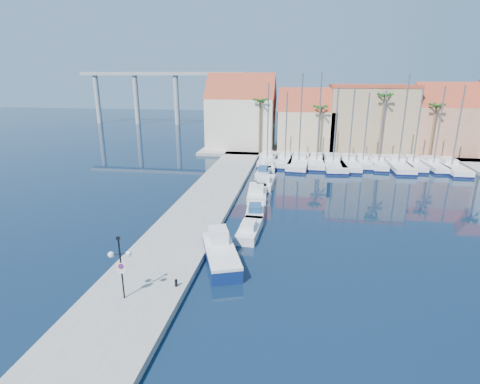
{
  "coord_description": "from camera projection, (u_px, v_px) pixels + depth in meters",
  "views": [
    {
      "loc": [
        0.71,
        -22.48,
        13.44
      ],
      "look_at": [
        -4.52,
        10.64,
        3.0
      ],
      "focal_mm": 28.0,
      "sensor_mm": 36.0,
      "label": 1
    }
  ],
  "objects": [
    {
      "name": "sailboat_4",
      "position": [
        332.0,
        163.0,
        58.0
      ],
      "size": [
        3.82,
        11.96,
        11.86
      ],
      "rotation": [
        0.0,
        0.0,
        0.06
      ],
      "color": "white",
      "rests_on": "ground"
    },
    {
      "name": "sailboat_3",
      "position": [
        316.0,
        161.0,
        58.68
      ],
      "size": [
        2.83,
        9.49,
        14.02
      ],
      "rotation": [
        0.0,
        0.0,
        -0.04
      ],
      "color": "white",
      "rests_on": "ground"
    },
    {
      "name": "fishing_boat",
      "position": [
        220.0,
        253.0,
        28.05
      ],
      "size": [
        4.21,
        6.79,
        2.26
      ],
      "rotation": [
        0.0,
        0.0,
        0.35
      ],
      "color": "navy",
      "rests_on": "ground"
    },
    {
      "name": "bollard",
      "position": [
        176.0,
        283.0,
        23.97
      ],
      "size": [
        0.19,
        0.19,
        0.47
      ],
      "primitive_type": "cylinder",
      "color": "black",
      "rests_on": "quay_west"
    },
    {
      "name": "palm_3",
      "position": [
        437.0,
        108.0,
        59.07
      ],
      "size": [
        2.6,
        2.6,
        9.65
      ],
      "color": "brown",
      "rests_on": "shore_north"
    },
    {
      "name": "motorboat_west_0",
      "position": [
        250.0,
        229.0,
        32.94
      ],
      "size": [
        1.93,
        5.29,
        1.4
      ],
      "rotation": [
        0.0,
        0.0,
        -0.05
      ],
      "color": "white",
      "rests_on": "ground"
    },
    {
      "name": "ground",
      "position": [
        281.0,
        283.0,
        25.3
      ],
      "size": [
        260.0,
        260.0,
        0.0
      ],
      "primitive_type": "plane",
      "color": "black",
      "rests_on": "ground"
    },
    {
      "name": "palm_0",
      "position": [
        260.0,
        103.0,
        63.11
      ],
      "size": [
        2.6,
        2.6,
        10.15
      ],
      "color": "brown",
      "rests_on": "shore_north"
    },
    {
      "name": "building_1",
      "position": [
        307.0,
        123.0,
        67.75
      ],
      "size": [
        10.3,
        8.0,
        11.0
      ],
      "color": "beige",
      "rests_on": "shore_north"
    },
    {
      "name": "sailboat_2",
      "position": [
        299.0,
        162.0,
        58.52
      ],
      "size": [
        3.94,
        11.54,
        13.78
      ],
      "rotation": [
        0.0,
        0.0,
        -0.09
      ],
      "color": "white",
      "rests_on": "ground"
    },
    {
      "name": "motorboat_west_2",
      "position": [
        257.0,
        192.0,
        43.37
      ],
      "size": [
        2.54,
        6.61,
        1.4
      ],
      "rotation": [
        0.0,
        0.0,
        0.07
      ],
      "color": "white",
      "rests_on": "ground"
    },
    {
      "name": "sailboat_0",
      "position": [
        267.0,
        159.0,
        60.27
      ],
      "size": [
        2.51,
        9.14,
        12.38
      ],
      "rotation": [
        0.0,
        0.0,
        -0.01
      ],
      "color": "white",
      "rests_on": "ground"
    },
    {
      "name": "sailboat_10",
      "position": [
        432.0,
        164.0,
        56.62
      ],
      "size": [
        2.81,
        8.93,
        12.11
      ],
      "rotation": [
        0.0,
        0.0,
        0.05
      ],
      "color": "white",
      "rests_on": "ground"
    },
    {
      "name": "sailboat_7",
      "position": [
        378.0,
        163.0,
        57.51
      ],
      "size": [
        2.58,
        8.27,
        11.44
      ],
      "rotation": [
        0.0,
        0.0,
        -0.05
      ],
      "color": "white",
      "rests_on": "ground"
    },
    {
      "name": "motorboat_west_5",
      "position": [
        269.0,
        165.0,
        56.57
      ],
      "size": [
        1.94,
        6.01,
        1.4
      ],
      "rotation": [
        0.0,
        0.0,
        0.0
      ],
      "color": "white",
      "rests_on": "ground"
    },
    {
      "name": "sailboat_8",
      "position": [
        397.0,
        164.0,
        56.99
      ],
      "size": [
        3.02,
        10.88,
        13.68
      ],
      "rotation": [
        0.0,
        0.0,
        0.01
      ],
      "color": "white",
      "rests_on": "ground"
    },
    {
      "name": "motorboat_west_4",
      "position": [
        263.0,
        172.0,
        52.53
      ],
      "size": [
        1.86,
        5.42,
        1.4
      ],
      "rotation": [
        0.0,
        0.0,
        -0.03
      ],
      "color": "white",
      "rests_on": "ground"
    },
    {
      "name": "sailboat_6",
      "position": [
        362.0,
        162.0,
        58.47
      ],
      "size": [
        2.59,
        8.22,
        11.09
      ],
      "rotation": [
        0.0,
        0.0,
        0.05
      ],
      "color": "white",
      "rests_on": "ground"
    },
    {
      "name": "sailboat_1",
      "position": [
        285.0,
        160.0,
        59.55
      ],
      "size": [
        2.81,
        9.08,
        11.1
      ],
      "rotation": [
        0.0,
        0.0,
        -0.05
      ],
      "color": "white",
      "rests_on": "ground"
    },
    {
      "name": "quay_west",
      "position": [
        202.0,
        207.0,
        39.3
      ],
      "size": [
        6.0,
        77.0,
        0.5
      ],
      "primitive_type": "cube",
      "color": "gray",
      "rests_on": "ground"
    },
    {
      "name": "building_0",
      "position": [
        241.0,
        115.0,
        69.18
      ],
      "size": [
        12.3,
        9.0,
        13.5
      ],
      "color": "beige",
      "rests_on": "shore_north"
    },
    {
      "name": "building_2",
      "position": [
        369.0,
        118.0,
        66.77
      ],
      "size": [
        14.2,
        10.2,
        11.5
      ],
      "color": "tan",
      "rests_on": "shore_north"
    },
    {
      "name": "viaduct",
      "position": [
        159.0,
        88.0,
        105.41
      ],
      "size": [
        48.0,
        2.2,
        14.45
      ],
      "color": "#9E9E99",
      "rests_on": "ground"
    },
    {
      "name": "shore_north",
      "position": [
        349.0,
        150.0,
        69.01
      ],
      "size": [
        54.0,
        16.0,
        0.5
      ],
      "primitive_type": "cube",
      "color": "gray",
      "rests_on": "ground"
    },
    {
      "name": "sailboat_11",
      "position": [
        450.0,
        166.0,
        55.56
      ],
      "size": [
        2.82,
        10.36,
        12.25
      ],
      "rotation": [
        0.0,
        0.0,
        0.01
      ],
      "color": "white",
      "rests_on": "ground"
    },
    {
      "name": "palm_2",
      "position": [
        385.0,
        98.0,
        59.85
      ],
      "size": [
        2.6,
        2.6,
        11.15
      ],
      "color": "brown",
      "rests_on": "shore_north"
    },
    {
      "name": "building_3",
      "position": [
        443.0,
        122.0,
        64.16
      ],
      "size": [
        10.3,
        8.0,
        12.0
      ],
      "color": "#B16E59",
      "rests_on": "shore_north"
    },
    {
      "name": "palm_1",
      "position": [
        320.0,
        109.0,
        61.9
      ],
      "size": [
        2.6,
        2.6,
        9.15
      ],
      "color": "brown",
      "rests_on": "shore_north"
    },
    {
      "name": "motorboat_west_3",
      "position": [
        266.0,
        182.0,
        47.52
      ],
      "size": [
        2.09,
        6.01,
        1.4
      ],
      "rotation": [
        0.0,
        0.0,
        -0.03
      ],
      "color": "white",
      "rests_on": "ground"
    },
    {
      "name": "motorboat_west_1",
      "position": [
        255.0,
        212.0,
        37.16
      ],
      "size": [
        2.04,
        5.39,
        1.4
      ],
      "rotation": [
        0.0,
        0.0,
        0.07
      ],
      "color": "white",
      "rests_on": "ground"
    },
    {
      "name": "sailboat_9",
      "position": [
        412.0,
        164.0,
        57.24
      ],
      "size": [
        2.37,
        8.91,
        11.83
      ],
      "rotation": [
        0.0,
        0.0,
        0.0
      ],
      "color": "white",
      "rests_on": "ground"
    },
    {
      "name": "lamp_post",
      "position": [
        120.0,
        258.0,
        22.0
      ],
      "size": [
        1.34,
        0.64,
        4.06
      ],
      "rotation": [
        0.0,
        0.0,
        0.28
      ],
      "color": "black",
      "rests_on": "quay_west"
    },
    {
      "name": "sailboat_5",
      "position": [
        348.0,
        163.0,
        57.99
      ],
      "size": [
        2.86,
        10.81,
        11.62
      ],
      "rotation": [
        0.0,
        0.0,
        0.0
      ],
      "color": "white",
      "rests_on": "ground"
    }
  ]
}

